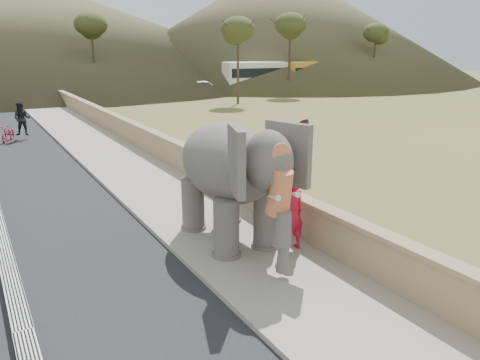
% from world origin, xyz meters
% --- Properties ---
extents(ground, '(160.00, 160.00, 0.00)m').
position_xyz_m(ground, '(0.00, 0.00, 0.00)').
color(ground, olive).
rests_on(ground, ground).
extents(walkway, '(3.00, 120.00, 0.15)m').
position_xyz_m(walkway, '(0.00, 10.00, 0.07)').
color(walkway, '#9E9687').
rests_on(walkway, ground).
extents(parapet, '(0.30, 120.00, 1.10)m').
position_xyz_m(parapet, '(1.65, 10.00, 0.55)').
color(parapet, tan).
rests_on(parapet, ground).
extents(cow, '(1.66, 1.31, 1.27)m').
position_xyz_m(cow, '(8.90, 11.45, 0.64)').
color(cow, brown).
rests_on(cow, ground).
extents(distant_car, '(4.50, 2.60, 1.44)m').
position_xyz_m(distant_car, '(15.68, 35.40, 0.72)').
color(distant_car, '#B2B1B8').
rests_on(distant_car, ground).
extents(bus_white, '(11.27, 4.44, 3.10)m').
position_xyz_m(bus_white, '(23.07, 33.63, 1.55)').
color(bus_white, white).
rests_on(bus_white, ground).
extents(bus_orange, '(11.02, 2.58, 3.10)m').
position_xyz_m(bus_orange, '(29.12, 32.63, 1.55)').
color(bus_orange, orange).
rests_on(bus_orange, ground).
extents(hill_right, '(56.00, 56.00, 16.00)m').
position_xyz_m(hill_right, '(36.00, 52.00, 8.00)').
color(hill_right, brown).
rests_on(hill_right, ground).
extents(hill_far, '(80.00, 80.00, 14.00)m').
position_xyz_m(hill_far, '(5.00, 70.00, 7.00)').
color(hill_far, brown).
rests_on(hill_far, ground).
extents(elephant_and_man, '(2.39, 4.29, 3.07)m').
position_xyz_m(elephant_and_man, '(0.02, 2.25, 1.67)').
color(elephant_and_man, '#68635E').
rests_on(elephant_and_man, ground).
extents(motorcyclist, '(1.86, 1.79, 2.01)m').
position_xyz_m(motorcyclist, '(-3.21, 19.22, 0.81)').
color(motorcyclist, maroon).
rests_on(motorcyclist, ground).
extents(trees, '(47.96, 45.48, 8.88)m').
position_xyz_m(trees, '(2.94, 28.74, 3.92)').
color(trees, '#473828').
rests_on(trees, ground).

